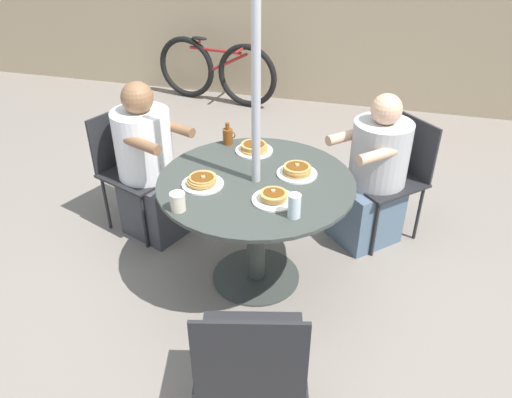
# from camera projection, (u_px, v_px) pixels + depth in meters

# --- Properties ---
(ground_plane) EXTENTS (12.00, 12.00, 0.00)m
(ground_plane) POSITION_uv_depth(u_px,v_px,m) (256.00, 276.00, 3.34)
(ground_plane) COLOR gray
(back_fence) EXTENTS (10.00, 0.06, 1.75)m
(back_fence) POSITION_uv_depth(u_px,v_px,m) (332.00, 27.00, 5.56)
(back_fence) COLOR tan
(back_fence) RESTS_ON ground
(patio_table) EXTENTS (1.18, 1.18, 0.74)m
(patio_table) POSITION_uv_depth(u_px,v_px,m) (256.00, 205.00, 3.04)
(patio_table) COLOR #383D38
(patio_table) RESTS_ON ground
(umbrella_pole) EXTENTS (0.05, 0.05, 2.35)m
(umbrella_pole) POSITION_uv_depth(u_px,v_px,m) (256.00, 112.00, 2.71)
(umbrella_pole) COLOR #ADADB2
(umbrella_pole) RESTS_ON ground
(patio_chair_north) EXTENTS (0.58, 0.58, 0.88)m
(patio_chair_north) POSITION_uv_depth(u_px,v_px,m) (251.00, 359.00, 2.12)
(patio_chair_north) COLOR #232326
(patio_chair_north) RESTS_ON ground
(patio_chair_east) EXTENTS (0.68, 0.68, 0.88)m
(patio_chair_east) POSITION_uv_depth(u_px,v_px,m) (393.00, 170.00, 3.53)
(patio_chair_east) COLOR #232326
(patio_chair_east) RESTS_ON ground
(diner_east) EXTENTS (0.61, 0.61, 1.10)m
(diner_east) POSITION_uv_depth(u_px,v_px,m) (373.00, 179.00, 3.47)
(diner_east) COLOR slate
(diner_east) RESTS_ON ground
(patio_chair_south) EXTENTS (0.62, 0.62, 0.88)m
(patio_chair_south) POSITION_uv_depth(u_px,v_px,m) (132.00, 162.00, 3.63)
(patio_chair_south) COLOR #232326
(patio_chair_south) RESTS_ON ground
(diner_south) EXTENTS (0.58, 0.53, 1.15)m
(diner_south) POSITION_uv_depth(u_px,v_px,m) (149.00, 169.00, 3.54)
(diner_south) COLOR #3D3D42
(diner_south) RESTS_ON ground
(pancake_plate_a) EXTENTS (0.24, 0.24, 0.06)m
(pancake_plate_a) POSITION_uv_depth(u_px,v_px,m) (202.00, 182.00, 2.89)
(pancake_plate_a) COLOR white
(pancake_plate_a) RESTS_ON patio_table
(pancake_plate_b) EXTENTS (0.24, 0.24, 0.07)m
(pancake_plate_b) POSITION_uv_depth(u_px,v_px,m) (297.00, 171.00, 2.99)
(pancake_plate_b) COLOR white
(pancake_plate_b) RESTS_ON patio_table
(pancake_plate_c) EXTENTS (0.24, 0.24, 0.07)m
(pancake_plate_c) POSITION_uv_depth(u_px,v_px,m) (254.00, 148.00, 3.25)
(pancake_plate_c) COLOR white
(pancake_plate_c) RESTS_ON patio_table
(pancake_plate_d) EXTENTS (0.24, 0.24, 0.06)m
(pancake_plate_d) POSITION_uv_depth(u_px,v_px,m) (274.00, 197.00, 2.74)
(pancake_plate_d) COLOR white
(pancake_plate_d) RESTS_ON patio_table
(syrup_bottle) EXTENTS (0.09, 0.07, 0.15)m
(syrup_bottle) POSITION_uv_depth(u_px,v_px,m) (228.00, 136.00, 3.33)
(syrup_bottle) COLOR brown
(syrup_bottle) RESTS_ON patio_table
(coffee_cup) EXTENTS (0.08, 0.08, 0.10)m
(coffee_cup) POSITION_uv_depth(u_px,v_px,m) (178.00, 202.00, 2.65)
(coffee_cup) COLOR beige
(coffee_cup) RESTS_ON patio_table
(drinking_glass_a) EXTENTS (0.07, 0.07, 0.13)m
(drinking_glass_a) POSITION_uv_depth(u_px,v_px,m) (294.00, 206.00, 2.59)
(drinking_glass_a) COLOR silver
(drinking_glass_a) RESTS_ON patio_table
(bicycle) EXTENTS (1.52, 0.44, 0.75)m
(bicycle) POSITION_uv_depth(u_px,v_px,m) (216.00, 71.00, 5.84)
(bicycle) COLOR black
(bicycle) RESTS_ON ground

